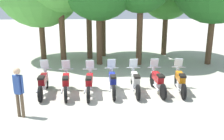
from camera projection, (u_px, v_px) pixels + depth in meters
name	position (u px, v px, depth m)	size (l,w,h in m)	color
ground_plane	(113.00, 93.00, 10.81)	(80.00, 80.00, 0.00)	#BCB7A8
motorcycle_0	(43.00, 83.00, 10.59)	(0.62, 2.19, 1.37)	black
motorcycle_1	(66.00, 83.00, 10.53)	(0.62, 2.19, 1.37)	black
motorcycle_2	(89.00, 83.00, 10.52)	(0.62, 2.19, 1.37)	black
motorcycle_3	(112.00, 82.00, 10.71)	(0.62, 2.19, 1.37)	black
motorcycle_4	(135.00, 81.00, 10.75)	(0.62, 2.19, 1.37)	black
motorcycle_5	(157.00, 81.00, 10.81)	(0.62, 2.19, 1.37)	black
motorcycle_6	(180.00, 81.00, 10.85)	(0.64, 2.19, 1.37)	black
person_0	(19.00, 88.00, 8.40)	(0.40, 0.29, 1.75)	brown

